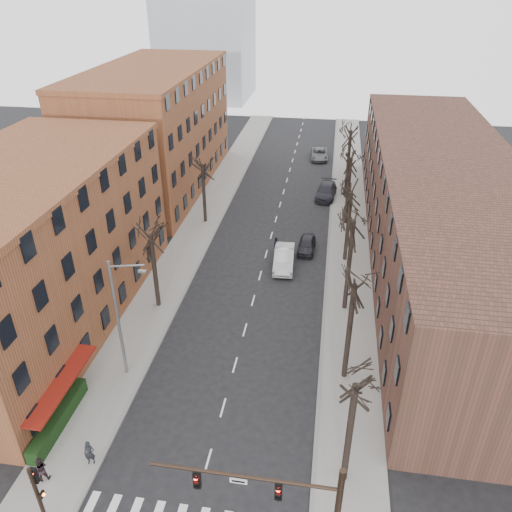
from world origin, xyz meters
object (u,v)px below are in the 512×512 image
at_px(parked_car_near, 307,245).
at_px(pedestrian_a, 90,453).
at_px(parked_car_mid, 326,191).
at_px(silver_sedan, 284,258).

relative_size(parked_car_near, pedestrian_a, 2.46).
relative_size(parked_car_mid, pedestrian_a, 3.37).
height_order(parked_car_near, parked_car_mid, parked_car_mid).
bearing_deg(parked_car_near, parked_car_mid, 86.15).
bearing_deg(pedestrian_a, parked_car_mid, 58.87).
bearing_deg(parked_car_mid, silver_sedan, -95.50).
bearing_deg(parked_car_mid, parked_car_near, -90.42).
bearing_deg(parked_car_near, silver_sedan, -117.50).
relative_size(silver_sedan, pedestrian_a, 3.23).
xyz_separation_m(parked_car_near, pedestrian_a, (-10.25, -26.58, 0.28)).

